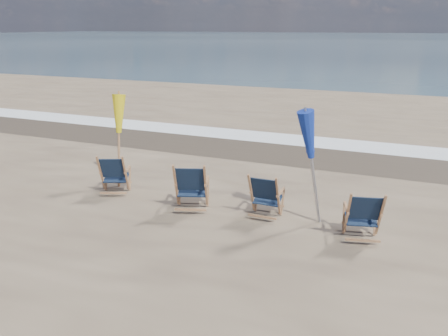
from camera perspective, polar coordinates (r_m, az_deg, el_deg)
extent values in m
plane|color=#3D5766|center=(133.20, 21.45, 15.40)|extent=(400.00, 400.00, 0.00)
cube|color=silver|center=(14.17, 9.27, 3.66)|extent=(200.00, 1.40, 0.01)
cube|color=#42362A|center=(12.76, 7.74, 2.11)|extent=(200.00, 2.60, 0.00)
cylinder|color=#966743|center=(10.05, -13.61, 3.44)|extent=(0.06, 0.06, 2.04)
cone|color=yellow|center=(9.93, -13.84, 6.49)|extent=(0.30, 0.30, 0.85)
cylinder|color=#A5A5AD|center=(7.86, 11.63, -0.09)|extent=(0.06, 0.06, 2.15)
cone|color=navy|center=(7.69, 11.91, 4.15)|extent=(0.30, 0.30, 0.85)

